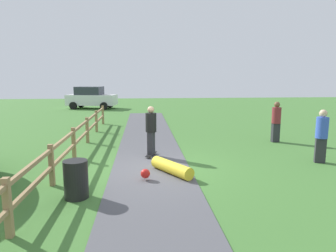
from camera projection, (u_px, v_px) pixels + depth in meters
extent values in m
plane|color=#427533|center=(151.00, 168.00, 9.36)|extent=(60.00, 60.00, 0.00)
cube|color=#515156|center=(151.00, 168.00, 9.36)|extent=(2.40, 28.00, 0.02)
cube|color=#997A51|center=(8.00, 208.00, 5.26)|extent=(0.12, 0.12, 1.10)
cube|color=#997A51|center=(51.00, 165.00, 7.79)|extent=(0.12, 0.12, 1.10)
cube|color=#997A51|center=(74.00, 143.00, 10.32)|extent=(0.12, 0.12, 1.10)
cube|color=#997A51|center=(87.00, 130.00, 12.85)|extent=(0.12, 0.12, 1.10)
cube|color=#997A51|center=(96.00, 121.00, 15.38)|extent=(0.12, 0.12, 1.10)
cube|color=#997A51|center=(103.00, 115.00, 17.90)|extent=(0.12, 0.12, 1.10)
cube|color=#997A51|center=(64.00, 154.00, 9.06)|extent=(0.08, 18.00, 0.09)
cube|color=#997A51|center=(63.00, 140.00, 8.99)|extent=(0.08, 18.00, 0.09)
cylinder|color=black|center=(76.00, 179.00, 7.02)|extent=(0.56, 0.56, 0.90)
cube|color=black|center=(151.00, 154.00, 10.70)|extent=(0.45, 0.82, 0.02)
cylinder|color=silver|center=(152.00, 153.00, 10.99)|extent=(0.05, 0.07, 0.06)
cylinder|color=silver|center=(156.00, 153.00, 10.95)|extent=(0.05, 0.07, 0.06)
cylinder|color=silver|center=(147.00, 157.00, 10.45)|extent=(0.05, 0.07, 0.06)
cylinder|color=silver|center=(151.00, 157.00, 10.42)|extent=(0.05, 0.07, 0.06)
cube|color=#2D2D33|center=(151.00, 143.00, 10.63)|extent=(0.29, 0.37, 0.79)
cylinder|color=black|center=(151.00, 122.00, 10.51)|extent=(0.48, 0.48, 0.66)
sphere|color=tan|center=(151.00, 110.00, 10.44)|extent=(0.24, 0.24, 0.24)
cylinder|color=yellow|center=(172.00, 168.00, 8.75)|extent=(1.15, 1.52, 0.36)
sphere|color=red|center=(145.00, 174.00, 8.21)|extent=(0.26, 0.26, 0.26)
cube|color=#2D2D33|center=(320.00, 150.00, 9.92)|extent=(0.37, 0.29, 0.82)
cylinder|color=blue|center=(322.00, 128.00, 9.80)|extent=(0.48, 0.48, 0.69)
sphere|color=beige|center=(323.00, 113.00, 9.72)|extent=(0.25, 0.25, 0.25)
cube|color=#2D2D33|center=(275.00, 133.00, 13.04)|extent=(0.34, 0.23, 0.82)
cylinder|color=maroon|center=(276.00, 115.00, 12.92)|extent=(0.41, 0.41, 0.68)
sphere|color=brown|center=(277.00, 105.00, 12.84)|extent=(0.25, 0.25, 0.25)
cube|color=silver|center=(92.00, 100.00, 26.47)|extent=(4.44, 2.45, 0.90)
cube|color=#2D333D|center=(89.00, 91.00, 26.36)|extent=(2.45, 1.94, 0.70)
cylinder|color=black|center=(110.00, 104.00, 27.27)|extent=(0.67, 0.35, 0.64)
cylinder|color=black|center=(104.00, 106.00, 25.54)|extent=(0.67, 0.35, 0.64)
cylinder|color=black|center=(81.00, 104.00, 27.54)|extent=(0.67, 0.35, 0.64)
cylinder|color=black|center=(73.00, 106.00, 25.81)|extent=(0.67, 0.35, 0.64)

